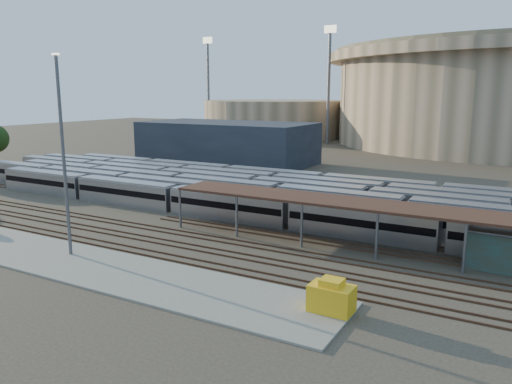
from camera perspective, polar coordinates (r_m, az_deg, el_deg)
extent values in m
plane|color=#383026|center=(60.28, -3.31, -5.33)|extent=(420.00, 420.00, 0.00)
cube|color=gray|center=(52.28, -17.03, -8.36)|extent=(50.00, 9.00, 0.20)
cube|color=#A5A4A9|center=(64.44, 3.94, -2.57)|extent=(112.00, 2.90, 3.60)
cube|color=#A5A4A9|center=(74.92, -4.62, -0.60)|extent=(112.00, 2.90, 3.60)
cube|color=#A5A4A9|center=(74.39, 2.49, -0.66)|extent=(112.00, 2.90, 3.60)
cube|color=#A5A4A9|center=(80.95, -0.20, 0.34)|extent=(112.00, 2.90, 3.60)
cube|color=#A5A4A9|center=(83.96, 2.01, 0.73)|extent=(112.00, 2.90, 3.60)
cube|color=#A5A4A9|center=(84.85, 7.58, 0.75)|extent=(112.00, 2.90, 3.60)
cylinder|color=#5A595E|center=(65.14, -8.67, -1.89)|extent=(0.30, 0.30, 5.00)
cylinder|color=#5A595E|center=(69.37, -5.94, -1.01)|extent=(0.30, 0.30, 5.00)
cylinder|color=#5A595E|center=(60.38, -2.22, -2.83)|extent=(0.30, 0.30, 5.00)
cylinder|color=#5A595E|center=(64.92, 0.27, -1.81)|extent=(0.30, 0.30, 5.00)
cylinder|color=#5A595E|center=(56.52, 5.24, -3.86)|extent=(0.30, 0.30, 5.00)
cylinder|color=#5A595E|center=(61.35, 7.30, -2.68)|extent=(0.30, 0.30, 5.00)
cylinder|color=#5A595E|center=(53.77, 13.64, -4.94)|extent=(0.30, 0.30, 5.00)
cylinder|color=#5A595E|center=(58.82, 15.07, -3.60)|extent=(0.30, 0.30, 5.00)
cylinder|color=#5A595E|center=(52.29, 22.75, -5.99)|extent=(0.30, 0.30, 5.00)
cylinder|color=#5A595E|center=(57.47, 23.39, -4.51)|extent=(0.30, 0.30, 5.00)
cube|color=#312014|center=(54.77, 18.86, -2.07)|extent=(60.00, 6.00, 0.30)
cube|color=#4C3323|center=(58.85, -4.23, -5.67)|extent=(170.00, 0.12, 0.18)
cube|color=#4C3323|center=(60.05, -3.44, -5.30)|extent=(170.00, 0.12, 0.18)
cube|color=#4C3323|center=(55.72, -6.51, -6.70)|extent=(170.00, 0.12, 0.18)
cube|color=#4C3323|center=(56.88, -5.62, -6.30)|extent=(170.00, 0.12, 0.18)
cube|color=#4C3323|center=(52.70, -9.06, -7.84)|extent=(170.00, 0.12, 0.18)
cube|color=#4C3323|center=(53.82, -8.07, -7.40)|extent=(170.00, 0.12, 0.18)
cylinder|color=tan|center=(200.79, 2.20, 8.43)|extent=(56.00, 56.00, 14.00)
cube|color=#1E232D|center=(123.54, -3.34, 5.64)|extent=(42.00, 20.00, 10.00)
cylinder|color=#5A595E|center=(169.99, 8.30, 11.50)|extent=(1.00, 1.00, 36.00)
cube|color=#FFF2CC|center=(171.15, 8.49, 17.94)|extent=(4.00, 0.60, 2.40)
cylinder|color=#5A595E|center=(204.75, -5.46, 11.53)|extent=(1.00, 1.00, 36.00)
cube|color=#FFF2CC|center=(205.71, -5.57, 16.88)|extent=(4.00, 0.60, 2.40)
cylinder|color=#5A595E|center=(212.63, 18.40, 11.00)|extent=(1.00, 1.00, 36.00)
cube|color=#FFF2CC|center=(213.56, 18.74, 16.15)|extent=(4.00, 0.60, 2.40)
cylinder|color=#5A595E|center=(55.37, -21.13, 3.60)|extent=(0.36, 0.36, 20.69)
cube|color=#FFF2CC|center=(55.08, -21.93, 14.42)|extent=(0.80, 0.31, 0.20)
cube|color=gold|center=(40.74, 8.62, -11.92)|extent=(3.50, 2.22, 2.16)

